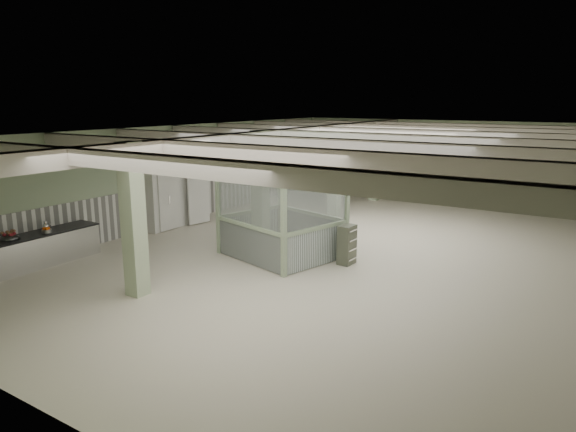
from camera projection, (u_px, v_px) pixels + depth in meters
The scene contains 29 objects.
floor at pixel (346, 250), 15.79m from camera, with size 20.00×20.00×0.00m, color beige.
ceiling at pixel (349, 131), 14.99m from camera, with size 14.00×20.00×0.02m, color beige.
wall_back at pixel (443, 160), 23.61m from camera, with size 14.00×0.02×3.60m, color #A3B692.
wall_front at pixel (31, 298), 7.16m from camera, with size 14.00×0.02×3.60m, color #A3B692.
wall_left at pixel (177, 174), 19.05m from camera, with size 0.02×20.00×3.60m, color #A3B692.
wainscot_left at pixel (179, 202), 19.27m from camera, with size 0.05×19.90×1.50m, color silver.
wainscot_back at pixel (441, 183), 23.82m from camera, with size 13.90×0.05×1.50m, color silver.
girder at pixel (278, 136), 16.35m from camera, with size 0.45×19.90×0.40m, color beige.
beam_a at pixel (158, 164), 8.86m from camera, with size 13.90×0.35×0.32m, color beige.
beam_b at pixel (246, 152), 10.92m from camera, with size 13.90×0.35×0.32m, color beige.
beam_c at pixel (305, 144), 12.97m from camera, with size 13.90×0.35×0.32m, color beige.
beam_d at pixel (349, 138), 15.03m from camera, with size 13.90×0.35×0.32m, color beige.
beam_e at pixel (382, 133), 17.08m from camera, with size 13.90×0.35×0.32m, color beige.
beam_f at pixel (407, 130), 19.14m from camera, with size 13.90×0.35×0.32m, color beige.
beam_g at pixel (428, 127), 21.20m from camera, with size 13.90×0.35×0.32m, color beige.
column_a at pixel (133, 220), 11.76m from camera, with size 0.42×0.42×3.60m, color #AEC29C.
column_b at pixel (260, 189), 15.87m from camera, with size 0.42×0.42×3.60m, color #AEC29C.
column_c at pixel (335, 171), 19.99m from camera, with size 0.42×0.42×3.60m, color #AEC29C.
column_d at pixel (375, 161), 23.28m from camera, with size 0.42×0.42×3.60m, color #AEC29C.
pendant_front at pixel (265, 171), 10.74m from camera, with size 0.44×0.44×0.22m, color #304031.
pendant_mid at pixel (371, 150), 15.26m from camera, with size 0.44×0.44×0.22m, color #304031.
pendant_back at pixel (424, 139), 19.37m from camera, with size 0.44×0.44×0.22m, color #304031.
prep_counter at pixel (8, 257), 13.51m from camera, with size 0.90×5.13×0.91m.
pitcher_near at pixel (46, 226), 14.43m from camera, with size 0.18×0.21×0.27m, color silver, non-canonical shape.
veg_colander at pixel (9, 236), 13.48m from camera, with size 0.50×0.50×0.23m, color #39393D, non-canonical shape.
orange_bowl at pixel (47, 231), 14.19m from camera, with size 0.26×0.26×0.09m, color #B2B2B7.
walkin_cooler at pixel (174, 196), 18.51m from camera, with size 0.88×2.43×2.23m.
guard_booth at pixel (281, 198), 14.82m from camera, with size 3.74×3.40×2.54m.
filing_cabinet at pixel (347, 245), 14.30m from camera, with size 0.36×0.51×1.11m, color #565A4B.
Camera 1 is at (6.65, -13.75, 4.50)m, focal length 32.00 mm.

